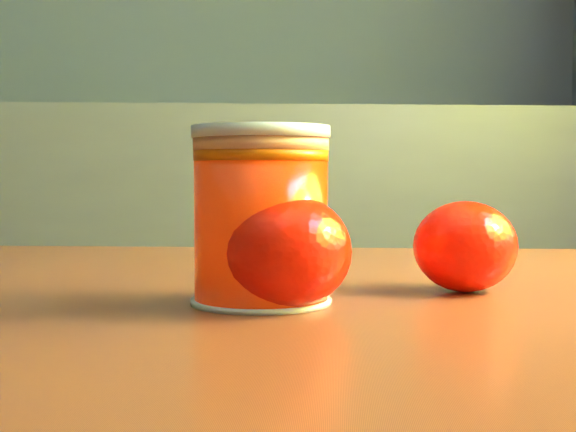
{
  "coord_description": "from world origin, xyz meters",
  "views": [
    {
      "loc": [
        0.82,
        -0.38,
        0.77
      ],
      "look_at": [
        0.86,
        0.11,
        0.74
      ],
      "focal_mm": 50.0,
      "sensor_mm": 36.0,
      "label": 1
    }
  ],
  "objects": [
    {
      "name": "table",
      "position": [
        0.86,
        0.15,
        0.6
      ],
      "size": [
        0.99,
        0.76,
        0.69
      ],
      "rotation": [
        0.0,
        0.0,
        -0.13
      ],
      "color": "brown",
      "rests_on": "ground"
    },
    {
      "name": "juice_glass",
      "position": [
        0.84,
        0.1,
        0.74
      ],
      "size": [
        0.08,
        0.08,
        0.1
      ],
      "rotation": [
        0.0,
        0.0,
        0.02
      ],
      "color": "#F32A04",
      "rests_on": "table"
    },
    {
      "name": "orange_front",
      "position": [
        0.86,
        0.08,
        0.72
      ],
      "size": [
        0.1,
        0.1,
        0.07
      ],
      "primitive_type": "ellipsoid",
      "rotation": [
        0.0,
        0.0,
        0.36
      ],
      "color": "#FF1905",
      "rests_on": "table"
    },
    {
      "name": "orange_back",
      "position": [
        0.98,
        0.14,
        0.72
      ],
      "size": [
        0.07,
        0.07,
        0.06
      ],
      "primitive_type": "ellipsoid",
      "rotation": [
        0.0,
        0.0,
        0.06
      ],
      "color": "#FF1905",
      "rests_on": "table"
    }
  ]
}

